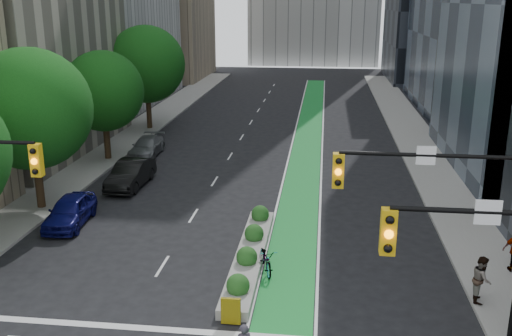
% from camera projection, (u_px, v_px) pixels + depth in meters
% --- Properties ---
extents(sidewalk_left, '(3.60, 90.00, 0.15)m').
position_uv_depth(sidewalk_left, '(113.00, 148.00, 43.77)').
color(sidewalk_left, gray).
rests_on(sidewalk_left, ground).
extents(sidewalk_right, '(3.60, 90.00, 0.15)m').
position_uv_depth(sidewalk_right, '(428.00, 158.00, 41.07)').
color(sidewalk_right, gray).
rests_on(sidewalk_right, ground).
extents(bike_lane_paint, '(2.20, 70.00, 0.01)m').
position_uv_depth(bike_lane_paint, '(308.00, 139.00, 46.86)').
color(bike_lane_paint, '#188932').
rests_on(bike_lane_paint, ground).
extents(tree_mid, '(6.40, 6.40, 8.78)m').
position_uv_depth(tree_mid, '(31.00, 109.00, 29.74)').
color(tree_mid, black).
rests_on(tree_mid, ground).
extents(tree_midfar, '(5.60, 5.60, 7.76)m').
position_uv_depth(tree_midfar, '(103.00, 91.00, 39.44)').
color(tree_midfar, black).
rests_on(tree_midfar, ground).
extents(tree_far, '(6.60, 6.60, 9.00)m').
position_uv_depth(tree_far, '(146.00, 64.00, 48.73)').
color(tree_far, black).
rests_on(tree_far, ground).
extents(signal_right, '(5.82, 0.51, 7.20)m').
position_uv_depth(signal_right, '(473.00, 223.00, 16.74)').
color(signal_right, black).
rests_on(signal_right, ground).
extents(median_planter, '(1.20, 10.26, 1.10)m').
position_uv_depth(median_planter, '(250.00, 252.00, 25.11)').
color(median_planter, gray).
rests_on(median_planter, ground).
extents(bicycle, '(1.32, 2.22, 1.10)m').
position_uv_depth(bicycle, '(266.00, 259.00, 24.09)').
color(bicycle, gray).
rests_on(bicycle, ground).
extents(parked_car_left_near, '(2.10, 4.50, 1.49)m').
position_uv_depth(parked_car_left_near, '(70.00, 211.00, 28.99)').
color(parked_car_left_near, '#0D0E52').
rests_on(parked_car_left_near, ground).
extents(parked_car_left_mid, '(1.86, 4.94, 1.61)m').
position_uv_depth(parked_car_left_mid, '(131.00, 174.00, 34.86)').
color(parked_car_left_mid, black).
rests_on(parked_car_left_mid, ground).
extents(parked_car_left_far, '(1.98, 4.65, 1.34)m').
position_uv_depth(parked_car_left_far, '(147.00, 147.00, 41.86)').
color(parked_car_left_far, slate).
rests_on(parked_car_left_far, ground).
extents(pedestrian_near, '(0.82, 0.98, 1.80)m').
position_uv_depth(pedestrian_near, '(482.00, 279.00, 21.31)').
color(pedestrian_near, gray).
rests_on(pedestrian_near, sidewalk_right).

